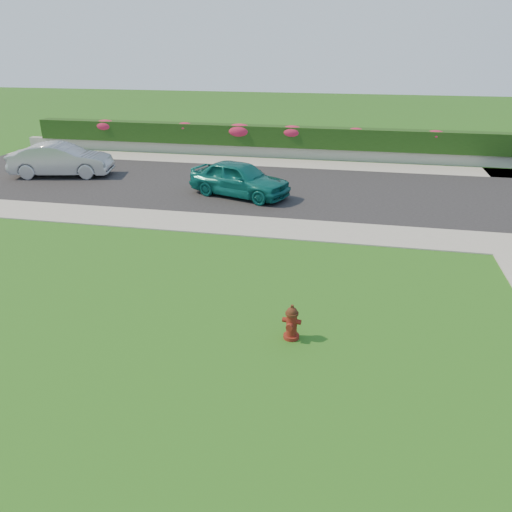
# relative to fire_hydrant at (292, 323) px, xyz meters

# --- Properties ---
(ground) EXTENTS (120.00, 120.00, 0.00)m
(ground) POSITION_rel_fire_hydrant_xyz_m (-0.68, -2.20, -0.38)
(ground) COLOR black
(ground) RESTS_ON ground
(street_far) EXTENTS (26.00, 8.00, 0.04)m
(street_far) POSITION_rel_fire_hydrant_xyz_m (-5.68, 11.80, -0.36)
(street_far) COLOR black
(street_far) RESTS_ON ground
(sidewalk_far) EXTENTS (24.00, 2.00, 0.04)m
(sidewalk_far) POSITION_rel_fire_hydrant_xyz_m (-6.68, 6.80, -0.36)
(sidewalk_far) COLOR gray
(sidewalk_far) RESTS_ON ground
(sidewalk_beyond) EXTENTS (34.00, 2.00, 0.04)m
(sidewalk_beyond) POSITION_rel_fire_hydrant_xyz_m (-1.68, 16.80, -0.36)
(sidewalk_beyond) COLOR gray
(sidewalk_beyond) RESTS_ON ground
(retaining_wall) EXTENTS (34.00, 0.40, 0.60)m
(retaining_wall) POSITION_rel_fire_hydrant_xyz_m (-1.68, 18.30, -0.08)
(retaining_wall) COLOR gray
(retaining_wall) RESTS_ON ground
(hedge) EXTENTS (32.00, 0.90, 1.10)m
(hedge) POSITION_rel_fire_hydrant_xyz_m (-1.68, 18.40, 0.77)
(hedge) COLOR black
(hedge) RESTS_ON retaining_wall
(fire_hydrant) EXTENTS (0.42, 0.39, 0.80)m
(fire_hydrant) POSITION_rel_fire_hydrant_xyz_m (0.00, 0.00, 0.00)
(fire_hydrant) COLOR #4D130C
(fire_hydrant) RESTS_ON ground
(sedan_teal) EXTENTS (4.58, 3.00, 1.45)m
(sedan_teal) POSITION_rel_fire_hydrant_xyz_m (-3.61, 10.30, 0.38)
(sedan_teal) COLOR #0B5955
(sedan_teal) RESTS_ON street_far
(sedan_silver) EXTENTS (4.89, 2.62, 1.53)m
(sedan_silver) POSITION_rel_fire_hydrant_xyz_m (-12.68, 11.90, 0.42)
(sedan_silver) COLOR #9EA0A6
(sedan_silver) RESTS_ON street_far
(flower_clump_a) EXTENTS (1.37, 0.88, 0.68)m
(flower_clump_a) POSITION_rel_fire_hydrant_xyz_m (-13.60, 18.30, 1.05)
(flower_clump_a) COLOR #BA203E
(flower_clump_a) RESTS_ON hedge
(flower_clump_b) EXTENTS (1.11, 0.72, 0.56)m
(flower_clump_b) POSITION_rel_fire_hydrant_xyz_m (-8.72, 18.30, 1.10)
(flower_clump_b) COLOR #BA203E
(flower_clump_b) RESTS_ON hedge
(flower_clump_c) EXTENTS (1.54, 0.99, 0.77)m
(flower_clump_c) POSITION_rel_fire_hydrant_xyz_m (-5.51, 18.30, 1.01)
(flower_clump_c) COLOR #BA203E
(flower_clump_c) RESTS_ON hedge
(flower_clump_d) EXTENTS (1.38, 0.89, 0.69)m
(flower_clump_d) POSITION_rel_fire_hydrant_xyz_m (-2.57, 18.30, 1.04)
(flower_clump_d) COLOR #BA203E
(flower_clump_d) RESTS_ON hedge
(flower_clump_e) EXTENTS (1.03, 0.66, 0.51)m
(flower_clump_e) POSITION_rel_fire_hydrant_xyz_m (0.85, 18.30, 1.11)
(flower_clump_e) COLOR #BA203E
(flower_clump_e) RESTS_ON hedge
(flower_clump_f) EXTENTS (1.11, 0.71, 0.56)m
(flower_clump_f) POSITION_rel_fire_hydrant_xyz_m (4.91, 18.30, 1.10)
(flower_clump_f) COLOR #BA203E
(flower_clump_f) RESTS_ON hedge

